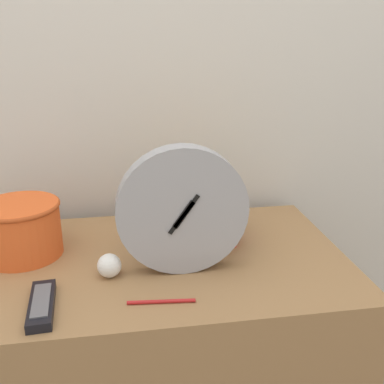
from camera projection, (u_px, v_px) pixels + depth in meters
The scene contains 8 objects.
wall_back at pixel (107, 53), 1.26m from camera, with size 6.00×0.04×2.40m.
desk at pixel (124, 381), 1.21m from camera, with size 1.12×0.57×0.73m.
desk_clock at pixel (182, 211), 1.00m from camera, with size 0.30×0.05×0.30m.
book_stack at pixel (195, 213), 1.18m from camera, with size 0.24×0.19×0.15m.
basket at pixel (21, 228), 1.09m from camera, with size 0.20×0.20×0.14m.
tv_remote at pixel (42, 305), 0.89m from camera, with size 0.06×0.16×0.02m.
crumpled_paper_ball at pixel (109, 266), 1.01m from camera, with size 0.05×0.05×0.05m.
pen at pixel (161, 302), 0.91m from camera, with size 0.14×0.02×0.01m.
Camera 1 is at (0.03, -0.70, 1.26)m, focal length 42.00 mm.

